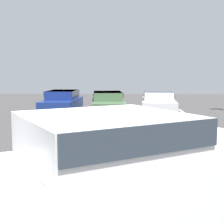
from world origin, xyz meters
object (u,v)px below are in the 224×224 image
object	(u,v)px
parked_sedan_b	(108,102)
parked_sedan_c	(158,102)
pickup_truck	(125,174)
wheel_stop_curb	(126,107)
parked_sedan_a	(62,101)

from	to	relation	value
parked_sedan_b	parked_sedan_c	world-z (taller)	parked_sedan_c
parked_sedan_b	pickup_truck	bearing A→B (deg)	-1.38
wheel_stop_curb	pickup_truck	bearing A→B (deg)	-90.46
parked_sedan_a	parked_sedan_c	xyz separation A→B (m)	(5.49, -0.26, -0.02)
pickup_truck	parked_sedan_a	bearing A→B (deg)	73.32
pickup_truck	parked_sedan_c	xyz separation A→B (m)	(1.94, 13.29, -0.21)
parked_sedan_c	pickup_truck	bearing A→B (deg)	-4.51
parked_sedan_c	wheel_stop_curb	size ratio (longest dim) A/B	2.78
parked_sedan_a	pickup_truck	bearing A→B (deg)	15.94
parked_sedan_a	wheel_stop_curb	size ratio (longest dim) A/B	2.77
pickup_truck	parked_sedan_a	xyz separation A→B (m)	(-3.55, 13.55, -0.19)
wheel_stop_curb	parked_sedan_a	bearing A→B (deg)	-144.51
pickup_truck	wheel_stop_curb	bearing A→B (deg)	58.17
parked_sedan_b	parked_sedan_c	xyz separation A→B (m)	(2.87, -0.32, 0.02)
pickup_truck	parked_sedan_b	size ratio (longest dim) A/B	1.25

